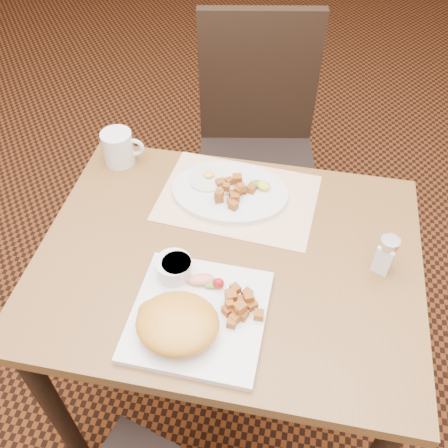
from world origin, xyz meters
TOP-DOWN VIEW (x-y plane):
  - ground at (0.00, 0.00)m, footprint 8.00×8.00m
  - table at (0.00, 0.00)m, footprint 0.90×0.70m
  - chair_far at (-0.03, 0.72)m, footprint 0.49×0.50m
  - placemat at (-0.01, 0.19)m, footprint 0.42×0.31m
  - plate_square at (-0.03, -0.18)m, footprint 0.29×0.29m
  - plate_oval at (-0.03, 0.20)m, footprint 0.31×0.23m
  - hollandaise_mound at (-0.06, -0.23)m, footprint 0.18×0.15m
  - ramekin at (-0.11, -0.09)m, footprint 0.08×0.08m
  - garnish_sq at (-0.03, -0.10)m, footprint 0.09×0.05m
  - fried_egg at (-0.10, 0.23)m, footprint 0.10×0.10m
  - garnish_ov at (0.04, 0.23)m, footprint 0.06×0.04m
  - salt_shaker at (0.35, 0.03)m, footprint 0.05×0.05m
  - coffee_mug at (-0.36, 0.28)m, footprint 0.12×0.08m
  - home_fries_sq at (0.05, -0.16)m, footprint 0.09×0.10m
  - home_fries_ov at (-0.02, 0.18)m, footprint 0.11×0.11m

SIDE VIEW (x-z plane):
  - ground at x=0.00m, z-range 0.00..0.00m
  - chair_far at x=-0.03m, z-range 0.05..1.02m
  - table at x=0.00m, z-range 0.27..1.02m
  - placemat at x=-0.01m, z-range 0.75..0.75m
  - plate_square at x=-0.03m, z-range 0.75..0.77m
  - plate_oval at x=-0.03m, z-range 0.75..0.77m
  - fried_egg at x=-0.10m, z-range 0.76..0.78m
  - garnish_sq at x=-0.03m, z-range 0.76..0.79m
  - garnish_ov at x=0.04m, z-range 0.77..0.79m
  - home_fries_sq at x=0.05m, z-range 0.76..0.80m
  - home_fries_ov at x=-0.02m, z-range 0.77..0.80m
  - ramekin at x=-0.11m, z-range 0.77..0.81m
  - hollandaise_mound at x=-0.06m, z-range 0.76..0.83m
  - coffee_mug at x=-0.36m, z-range 0.75..0.85m
  - salt_shaker at x=0.35m, z-range 0.75..0.85m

